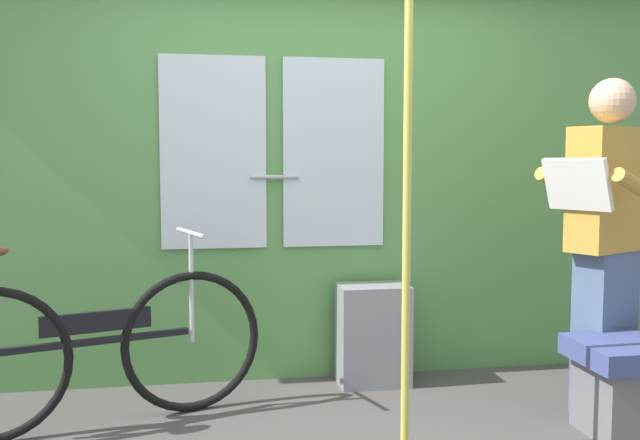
% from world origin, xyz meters
% --- Properties ---
extents(train_door_wall, '(5.00, 0.28, 2.36)m').
position_xyz_m(train_door_wall, '(-0.01, 1.12, 1.23)').
color(train_door_wall, '#56934C').
rests_on(train_door_wall, ground_plane).
extents(bicycle_near_door, '(1.62, 0.64, 0.94)m').
position_xyz_m(bicycle_near_door, '(-1.14, 0.48, 0.39)').
color(bicycle_near_door, black).
rests_on(bicycle_near_door, ground_plane).
extents(passenger_reading_newspaper, '(0.63, 0.58, 1.71)m').
position_xyz_m(passenger_reading_newspaper, '(1.42, 0.28, 0.91)').
color(passenger_reading_newspaper, slate).
rests_on(passenger_reading_newspaper, ground_plane).
extents(trash_bin_by_wall, '(0.40, 0.28, 0.58)m').
position_xyz_m(trash_bin_by_wall, '(0.35, 0.91, 0.29)').
color(trash_bin_by_wall, gray).
rests_on(trash_bin_by_wall, ground_plane).
extents(handrail_pole, '(0.04, 0.04, 2.32)m').
position_xyz_m(handrail_pole, '(0.23, -0.14, 1.16)').
color(handrail_pole, '#C6C14C').
rests_on(handrail_pole, ground_plane).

